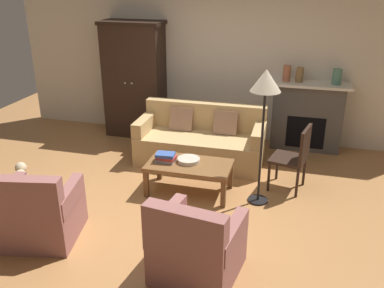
{
  "coord_description": "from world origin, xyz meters",
  "views": [
    {
      "loc": [
        1.41,
        -4.38,
        2.74
      ],
      "look_at": [
        0.04,
        0.7,
        0.55
      ],
      "focal_mm": 38.89,
      "sensor_mm": 36.0,
      "label": 1
    }
  ],
  "objects_px": {
    "armchair_near_right": "(196,248)",
    "side_chair_wooden": "(295,155)",
    "couch": "(201,142)",
    "floor_lamp": "(265,89)",
    "armchair_near_left": "(39,214)",
    "dog": "(21,179)",
    "mantel_vase_jade": "(337,77)",
    "book_stack": "(166,157)",
    "coffee_table": "(189,167)",
    "mantel_vase_terracotta": "(287,73)",
    "fireplace": "(307,116)",
    "armoire": "(135,80)",
    "fruit_bowl": "(189,160)",
    "mantel_vase_bronze": "(300,75)"
  },
  "relations": [
    {
      "from": "fireplace",
      "to": "armoire",
      "type": "xyz_separation_m",
      "value": [
        -2.95,
        -0.08,
        0.43
      ]
    },
    {
      "from": "mantel_vase_terracotta",
      "to": "floor_lamp",
      "type": "relative_size",
      "value": 0.15
    },
    {
      "from": "couch",
      "to": "coffee_table",
      "type": "height_order",
      "value": "couch"
    },
    {
      "from": "book_stack",
      "to": "dog",
      "type": "distance_m",
      "value": 1.91
    },
    {
      "from": "side_chair_wooden",
      "to": "mantel_vase_bronze",
      "type": "bearing_deg",
      "value": 92.19
    },
    {
      "from": "floor_lamp",
      "to": "fireplace",
      "type": "bearing_deg",
      "value": 74.64
    },
    {
      "from": "mantel_vase_bronze",
      "to": "dog",
      "type": "relative_size",
      "value": 0.47
    },
    {
      "from": "side_chair_wooden",
      "to": "mantel_vase_jade",
      "type": "bearing_deg",
      "value": 71.38
    },
    {
      "from": "side_chair_wooden",
      "to": "armchair_near_left",
      "type": "bearing_deg",
      "value": -144.37
    },
    {
      "from": "couch",
      "to": "floor_lamp",
      "type": "bearing_deg",
      "value": -45.3
    },
    {
      "from": "book_stack",
      "to": "mantel_vase_bronze",
      "type": "bearing_deg",
      "value": 50.87
    },
    {
      "from": "fireplace",
      "to": "armchair_near_right",
      "type": "bearing_deg",
      "value": -105.07
    },
    {
      "from": "armchair_near_left",
      "to": "dog",
      "type": "relative_size",
      "value": 1.81
    },
    {
      "from": "mantel_vase_jade",
      "to": "side_chair_wooden",
      "type": "xyz_separation_m",
      "value": [
        -0.5,
        -1.49,
        -0.73
      ]
    },
    {
      "from": "fruit_bowl",
      "to": "floor_lamp",
      "type": "height_order",
      "value": "floor_lamp"
    },
    {
      "from": "coffee_table",
      "to": "floor_lamp",
      "type": "relative_size",
      "value": 0.64
    },
    {
      "from": "mantel_vase_bronze",
      "to": "side_chair_wooden",
      "type": "bearing_deg",
      "value": -87.81
    },
    {
      "from": "fruit_bowl",
      "to": "armchair_near_right",
      "type": "relative_size",
      "value": 0.34
    },
    {
      "from": "coffee_table",
      "to": "armchair_near_left",
      "type": "xyz_separation_m",
      "value": [
        -1.29,
        -1.44,
        -0.05
      ]
    },
    {
      "from": "couch",
      "to": "coffee_table",
      "type": "bearing_deg",
      "value": -84.91
    },
    {
      "from": "mantel_vase_jade",
      "to": "floor_lamp",
      "type": "height_order",
      "value": "floor_lamp"
    },
    {
      "from": "book_stack",
      "to": "dog",
      "type": "relative_size",
      "value": 0.53
    },
    {
      "from": "mantel_vase_jade",
      "to": "armchair_near_left",
      "type": "bearing_deg",
      "value": -132.8
    },
    {
      "from": "coffee_table",
      "to": "book_stack",
      "type": "xyz_separation_m",
      "value": [
        -0.32,
        -0.02,
        0.11
      ]
    },
    {
      "from": "mantel_vase_jade",
      "to": "floor_lamp",
      "type": "relative_size",
      "value": 0.14
    },
    {
      "from": "couch",
      "to": "mantel_vase_bronze",
      "type": "height_order",
      "value": "mantel_vase_bronze"
    },
    {
      "from": "mantel_vase_terracotta",
      "to": "side_chair_wooden",
      "type": "bearing_deg",
      "value": -80.23
    },
    {
      "from": "mantel_vase_jade",
      "to": "side_chair_wooden",
      "type": "relative_size",
      "value": 0.27
    },
    {
      "from": "couch",
      "to": "fireplace",
      "type": "bearing_deg",
      "value": 31.12
    },
    {
      "from": "fireplace",
      "to": "mantel_vase_terracotta",
      "type": "bearing_deg",
      "value": -177.3
    },
    {
      "from": "armoire",
      "to": "armchair_near_left",
      "type": "height_order",
      "value": "armoire"
    },
    {
      "from": "coffee_table",
      "to": "mantel_vase_jade",
      "type": "relative_size",
      "value": 4.59
    },
    {
      "from": "fireplace",
      "to": "mantel_vase_bronze",
      "type": "height_order",
      "value": "mantel_vase_bronze"
    },
    {
      "from": "armchair_near_right",
      "to": "side_chair_wooden",
      "type": "relative_size",
      "value": 0.98
    },
    {
      "from": "armoire",
      "to": "floor_lamp",
      "type": "xyz_separation_m",
      "value": [
        2.41,
        -1.87,
        0.49
      ]
    },
    {
      "from": "mantel_vase_terracotta",
      "to": "mantel_vase_jade",
      "type": "bearing_deg",
      "value": 0.0
    },
    {
      "from": "armchair_near_left",
      "to": "mantel_vase_bronze",
      "type": "bearing_deg",
      "value": 52.78
    },
    {
      "from": "couch",
      "to": "armchair_near_left",
      "type": "bearing_deg",
      "value": -115.98
    },
    {
      "from": "armchair_near_right",
      "to": "floor_lamp",
      "type": "distance_m",
      "value": 2.01
    },
    {
      "from": "couch",
      "to": "mantel_vase_bronze",
      "type": "bearing_deg",
      "value": 33.83
    },
    {
      "from": "fireplace",
      "to": "mantel_vase_jade",
      "type": "relative_size",
      "value": 5.26
    },
    {
      "from": "couch",
      "to": "armchair_near_left",
      "type": "xyz_separation_m",
      "value": [
        -1.2,
        -2.45,
        -0.0
      ]
    },
    {
      "from": "armoire",
      "to": "couch",
      "type": "height_order",
      "value": "armoire"
    },
    {
      "from": "coffee_table",
      "to": "fruit_bowl",
      "type": "bearing_deg",
      "value": 113.96
    },
    {
      "from": "mantel_vase_jade",
      "to": "mantel_vase_terracotta",
      "type": "bearing_deg",
      "value": 180.0
    },
    {
      "from": "mantel_vase_terracotta",
      "to": "armchair_near_left",
      "type": "bearing_deg",
      "value": -125.0
    },
    {
      "from": "fruit_bowl",
      "to": "book_stack",
      "type": "relative_size",
      "value": 1.11
    },
    {
      "from": "fireplace",
      "to": "dog",
      "type": "xyz_separation_m",
      "value": [
        -3.55,
        -2.61,
        -0.32
      ]
    },
    {
      "from": "armoire",
      "to": "mantel_vase_bronze",
      "type": "height_order",
      "value": "armoire"
    },
    {
      "from": "mantel_vase_jade",
      "to": "book_stack",
      "type": "bearing_deg",
      "value": -137.75
    }
  ]
}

